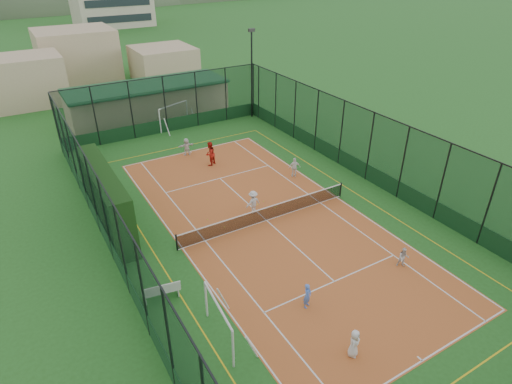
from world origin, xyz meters
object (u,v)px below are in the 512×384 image
at_px(floodlight_ne, 252,75).
at_px(white_bench, 161,291).
at_px(futsal_goal_near, 219,323).
at_px(child_far_right, 294,167).
at_px(futsal_goal_far, 174,117).
at_px(clubhouse, 148,100).
at_px(child_far_left, 253,202).
at_px(coach, 210,154).
at_px(child_far_back, 187,147).
at_px(child_near_right, 403,257).
at_px(child_near_mid, 307,296).
at_px(child_near_left, 354,343).

bearing_deg(floodlight_ne, white_bench, -129.69).
height_order(futsal_goal_near, child_far_right, futsal_goal_near).
bearing_deg(futsal_goal_far, clubhouse, 80.33).
distance_m(child_far_left, child_far_right, 5.75).
distance_m(white_bench, coach, 14.47).
bearing_deg(coach, child_far_back, -102.31).
bearing_deg(clubhouse, child_far_back, -92.42).
relative_size(futsal_goal_near, child_far_left, 2.03).
bearing_deg(coach, futsal_goal_far, -123.00).
height_order(futsal_goal_near, child_near_right, futsal_goal_near).
height_order(child_near_mid, child_far_left, child_far_left).
relative_size(floodlight_ne, futsal_goal_far, 2.43).
distance_m(futsal_goal_near, child_far_back, 19.16).
xyz_separation_m(futsal_goal_near, child_far_right, (11.35, 10.69, -0.26)).
relative_size(futsal_goal_near, child_near_right, 2.74).
distance_m(white_bench, child_near_right, 12.31).
distance_m(futsal_goal_far, child_far_back, 6.30).
bearing_deg(child_near_left, child_far_right, 29.51).
height_order(clubhouse, futsal_goal_near, clubhouse).
height_order(child_near_left, child_near_mid, child_near_left).
xyz_separation_m(futsal_goal_far, child_near_left, (-3.11, -27.77, -0.43)).
height_order(child_near_left, child_near_right, child_near_left).
relative_size(futsal_goal_near, futsal_goal_far, 0.91).
relative_size(child_far_right, coach, 0.78).
bearing_deg(floodlight_ne, futsal_goal_near, -122.96).
height_order(clubhouse, child_far_right, clubhouse).
xyz_separation_m(child_near_left, child_far_back, (1.77, 21.62, 0.04)).
height_order(futsal_goal_near, coach, futsal_goal_near).
bearing_deg(coach, white_bench, 25.97).
xyz_separation_m(child_far_right, child_far_back, (-5.25, 7.47, -0.03)).
distance_m(white_bench, child_far_back, 16.32).
distance_m(clubhouse, white_bench, 26.36).
height_order(white_bench, child_near_left, child_near_left).
xyz_separation_m(child_near_right, child_far_right, (0.99, 11.20, 0.16)).
xyz_separation_m(clubhouse, child_near_left, (-2.21, -32.21, -0.90)).
bearing_deg(futsal_goal_far, child_far_right, -95.01).
relative_size(futsal_goal_far, child_near_left, 2.57).
distance_m(futsal_goal_near, child_near_left, 5.55).
bearing_deg(child_far_left, white_bench, 24.37).
xyz_separation_m(clubhouse, white_bench, (-7.80, -25.16, -1.08)).
distance_m(child_far_left, child_far_back, 10.21).
xyz_separation_m(floodlight_ne, coach, (-8.23, -7.83, -3.18)).
height_order(floodlight_ne, child_near_mid, floodlight_ne).
bearing_deg(coach, child_near_right, 72.46).
xyz_separation_m(child_far_right, coach, (-4.43, 4.83, 0.21)).
bearing_deg(child_near_left, white_bench, 94.25).
bearing_deg(child_near_right, futsal_goal_far, 135.40).
xyz_separation_m(floodlight_ne, clubhouse, (-8.60, 5.40, -2.55)).
bearing_deg(white_bench, coach, 65.08).
bearing_deg(futsal_goal_near, coach, -19.42).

